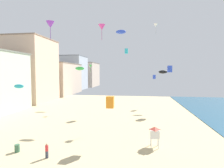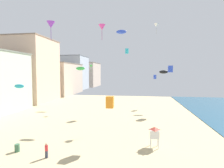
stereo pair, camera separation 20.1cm
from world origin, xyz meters
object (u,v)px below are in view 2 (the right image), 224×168
object	(u,v)px
kite_black_parafoil	(164,72)
kite_orange_box	(110,102)
beach_trash_bin	(17,148)
kite_green_delta	(91,66)
kite_blue_box	(170,69)
kite_cyan_parafoil	(19,86)
kite_blue_box_2	(155,77)
kite_green_parafoil	(80,68)
lifeguard_stand	(154,132)
kite_white_delta	(157,25)
kite_magenta_delta	(102,27)
kite_purple_delta	(51,25)
kite_flyer	(46,150)
kite_cyan_box	(127,51)
kite_blue_parafoil	(121,32)

from	to	relation	value
kite_black_parafoil	kite_orange_box	bearing A→B (deg)	-111.78
beach_trash_bin	kite_green_delta	size ratio (longest dim) A/B	0.49
kite_blue_box	kite_green_delta	xyz separation A→B (m)	(-19.06, 0.42, 0.76)
kite_cyan_parafoil	kite_blue_box_2	size ratio (longest dim) A/B	1.34
kite_blue_box	kite_blue_box_2	size ratio (longest dim) A/B	1.38
kite_green_parafoil	lifeguard_stand	bearing A→B (deg)	-53.89
kite_orange_box	kite_cyan_parafoil	bearing A→B (deg)	176.90
kite_cyan_parafoil	kite_orange_box	distance (m)	13.24
kite_black_parafoil	kite_orange_box	xyz separation A→B (m)	(-9.62, -24.08, -3.90)
lifeguard_stand	kite_white_delta	xyz separation A→B (m)	(1.45, 15.89, 17.05)
kite_blue_box	kite_magenta_delta	xyz separation A→B (m)	(-13.20, -13.93, 6.53)
kite_cyan_parafoil	kite_green_delta	distance (m)	21.44
lifeguard_stand	kite_white_delta	size ratio (longest dim) A/B	1.20
beach_trash_bin	kite_purple_delta	xyz separation A→B (m)	(-3.44, 15.28, 18.26)
kite_cyan_parafoil	kite_purple_delta	world-z (taller)	kite_purple_delta
kite_green_parafoil	kite_flyer	bearing A→B (deg)	-78.28
kite_cyan_box	kite_green_parafoil	distance (m)	13.91
kite_black_parafoil	kite_flyer	bearing A→B (deg)	-118.98
kite_white_delta	kite_cyan_box	distance (m)	9.36
kite_purple_delta	kite_blue_box_2	bearing A→B (deg)	35.93
beach_trash_bin	kite_blue_box_2	distance (m)	36.71
kite_white_delta	kite_black_parafoil	xyz separation A→B (m)	(2.61, 8.04, -9.47)
kite_cyan_parafoil	kite_magenta_delta	bearing A→B (deg)	30.49
kite_cyan_box	kite_orange_box	distance (m)	23.01
kite_magenta_delta	kite_cyan_parafoil	bearing A→B (deg)	-149.51
kite_orange_box	kite_green_parafoil	xyz separation A→B (m)	(-12.26, 24.59, 4.86)
kite_white_delta	kite_blue_parafoil	world-z (taller)	kite_white_delta
kite_magenta_delta	kite_cyan_parafoil	world-z (taller)	kite_magenta_delta
kite_magenta_delta	beach_trash_bin	bearing A→B (deg)	-126.75
kite_blue_box	kite_orange_box	xyz separation A→B (m)	(-10.72, -20.89, -4.57)
kite_blue_parafoil	kite_green_parafoil	world-z (taller)	kite_blue_parafoil
kite_white_delta	kite_green_delta	xyz separation A→B (m)	(-15.35, 5.27, -8.03)
kite_orange_box	kite_green_parafoil	bearing A→B (deg)	116.49
kite_blue_parafoil	kite_green_delta	world-z (taller)	kite_blue_parafoil
kite_flyer	kite_cyan_box	xyz separation A→B (m)	(6.84, 25.73, 13.50)
kite_cyan_parafoil	kite_orange_box	world-z (taller)	kite_cyan_parafoil
kite_flyer	lifeguard_stand	bearing A→B (deg)	-103.85
kite_orange_box	kite_green_parafoil	size ratio (longest dim) A/B	0.59
kite_orange_box	kite_purple_delta	world-z (taller)	kite_purple_delta
kite_black_parafoil	kite_magenta_delta	bearing A→B (deg)	-125.26
kite_cyan_box	kite_green_delta	bearing A→B (deg)	179.33
kite_orange_box	lifeguard_stand	bearing A→B (deg)	1.60
kite_magenta_delta	kite_purple_delta	world-z (taller)	kite_purple_delta
kite_cyan_parafoil	lifeguard_stand	bearing A→B (deg)	-1.70
lifeguard_stand	kite_white_delta	distance (m)	23.35
kite_magenta_delta	kite_blue_box_2	size ratio (longest dim) A/B	2.25
kite_green_parafoil	kite_blue_parafoil	bearing A→B (deg)	-40.51
kite_cyan_box	lifeguard_stand	bearing A→B (deg)	-76.77
kite_cyan_parafoil	kite_green_parafoil	size ratio (longest dim) A/B	0.61
kite_magenta_delta	kite_green_delta	world-z (taller)	kite_magenta_delta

